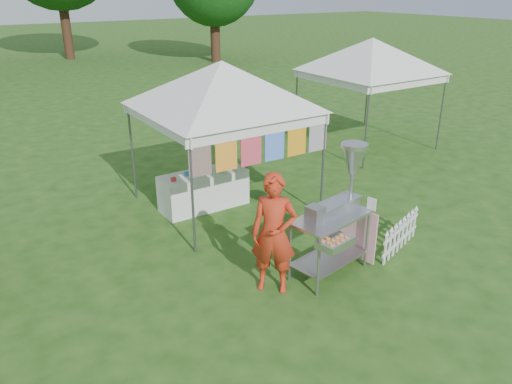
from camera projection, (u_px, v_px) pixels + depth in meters
ground at (336, 282)px, 7.85m from camera, size 120.00×120.00×0.00m
canopy_main at (222, 61)px, 9.39m from camera, size 4.24×4.24×3.45m
canopy_right at (373, 38)px, 13.33m from camera, size 4.24×4.24×3.45m
donut_cart at (341, 201)px, 7.76m from camera, size 1.50×1.25×2.06m
vendor at (274, 234)px, 7.34m from camera, size 0.81×0.80×1.88m
picket_fence at (401, 235)px, 8.69m from camera, size 1.37×0.49×0.56m
display_table at (204, 190)px, 10.33m from camera, size 1.80×0.70×0.76m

